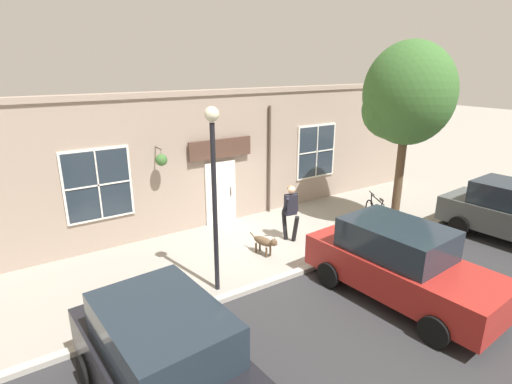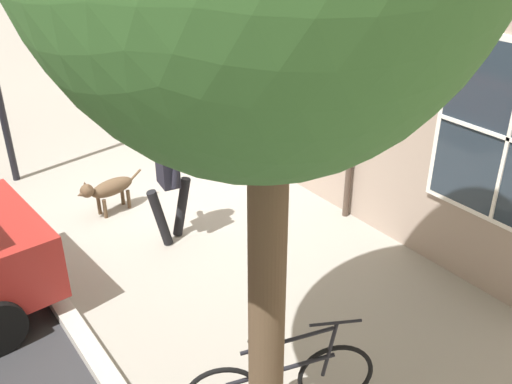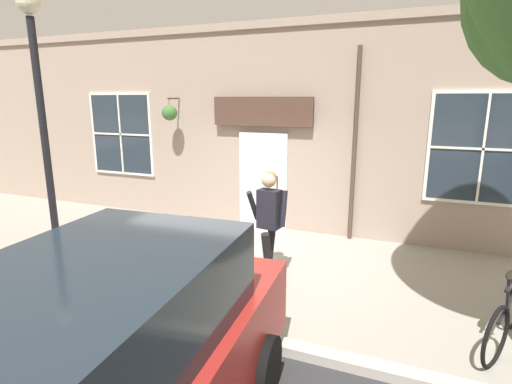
{
  "view_description": "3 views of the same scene",
  "coord_description": "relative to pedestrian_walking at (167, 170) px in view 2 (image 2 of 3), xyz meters",
  "views": [
    {
      "loc": [
        8.94,
        -6.3,
        5.1
      ],
      "look_at": [
        -1.19,
        0.44,
        1.2
      ],
      "focal_mm": 28.0,
      "sensor_mm": 36.0,
      "label": 1
    },
    {
      "loc": [
        3.2,
        6.74,
        4.21
      ],
      "look_at": [
        -0.47,
        1.65,
        0.91
      ],
      "focal_mm": 40.0,
      "sensor_mm": 36.0,
      "label": 2
    },
    {
      "loc": [
        5.84,
        2.76,
        2.81
      ],
      "look_at": [
        -0.75,
        0.08,
        1.14
      ],
      "focal_mm": 28.0,
      "sensor_mm": 36.0,
      "label": 3
    }
  ],
  "objects": [
    {
      "name": "ground_plane",
      "position": [
        -0.25,
        -0.71,
        -1.06
      ],
      "size": [
        90.0,
        90.0,
        0.0
      ],
      "primitive_type": "plane",
      "color": "gray"
    },
    {
      "name": "pedestrian_walking",
      "position": [
        0.0,
        0.0,
        0.0
      ],
      "size": [
        0.7,
        0.6,
        1.75
      ],
      "color": "black",
      "rests_on": "ground_plane"
    },
    {
      "name": "storefront_facade",
      "position": [
        -2.59,
        -0.72,
        1.13
      ],
      "size": [
        0.95,
        18.0,
        4.36
      ],
      "color": "gray",
      "rests_on": "ground_plane"
    },
    {
      "name": "leaning_bicycle",
      "position": [
        0.62,
        3.18,
        -0.68
      ],
      "size": [
        1.62,
        0.74,
        1.0
      ],
      "color": "black",
      "rests_on": "ground_plane"
    },
    {
      "name": "dog_on_leash",
      "position": [
        0.39,
        -1.2,
        -0.66
      ],
      "size": [
        1.08,
        0.38,
        0.61
      ],
      "color": "brown",
      "rests_on": "ground_plane"
    }
  ]
}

